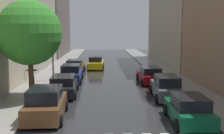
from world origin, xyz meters
TOP-DOWN VIEW (x-y plane):
  - ground_plane at (0.00, 24.00)m, footprint 28.00×72.00m
  - sidewalk_left at (-6.50, 24.00)m, footprint 3.00×72.00m
  - sidewalk_right at (6.50, 24.00)m, footprint 3.00×72.00m
  - building_left_far at (-11.00, 44.91)m, footprint 6.00×18.70m
  - building_right_mid at (11.00, 31.07)m, footprint 6.00×20.65m
  - parked_car_left_nearest at (-3.97, 6.22)m, footprint 2.24×4.31m
  - parked_car_left_second at (-3.76, 11.86)m, footprint 2.26×4.69m
  - parked_car_left_third at (-3.75, 17.17)m, footprint 2.17×4.72m
  - parked_car_left_fourth at (-3.89, 22.45)m, footprint 2.22×4.25m
  - parked_car_right_nearest at (3.90, 5.20)m, footprint 2.17×4.07m
  - parked_car_right_second at (3.96, 10.53)m, footprint 2.15×4.55m
  - parked_car_right_third at (3.82, 16.43)m, footprint 2.15×4.55m
  - taxi_midroad at (-1.53, 25.98)m, footprint 2.17×4.59m
  - pedestrian_near_tree at (-6.13, 11.78)m, footprint 0.95×0.95m
  - street_tree_left at (-5.90, 10.69)m, footprint 4.62×4.62m
  - lamp_post_left at (-5.55, 17.61)m, footprint 0.60×0.28m

SIDE VIEW (x-z plane):
  - ground_plane at x=0.00m, z-range -0.04..0.00m
  - sidewalk_left at x=-6.50m, z-range 0.00..0.15m
  - sidewalk_right at x=6.50m, z-range 0.00..0.15m
  - parked_car_right_nearest at x=3.90m, z-range -0.04..1.49m
  - parked_car_left_second at x=-3.76m, z-range -0.04..1.49m
  - parked_car_right_third at x=3.82m, z-range -0.04..1.50m
  - parked_car_left_fourth at x=-3.89m, z-range -0.05..1.53m
  - taxi_midroad at x=-1.53m, z-range -0.14..1.67m
  - parked_car_right_second at x=3.96m, z-range -0.06..1.65m
  - parked_car_left_third at x=-3.75m, z-range -0.06..1.65m
  - parked_car_left_nearest at x=-3.97m, z-range -0.07..1.74m
  - pedestrian_near_tree at x=-6.13m, z-range 0.55..2.38m
  - lamp_post_left at x=-5.55m, z-range 0.68..7.44m
  - street_tree_left at x=-5.90m, z-range 1.31..8.28m
  - building_left_far at x=-11.00m, z-range 0.00..14.62m
  - building_right_mid at x=11.00m, z-range 0.00..14.73m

